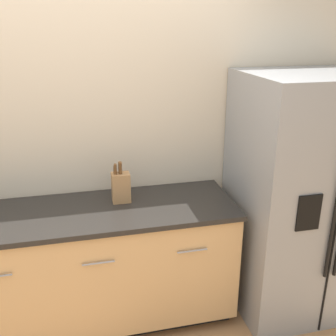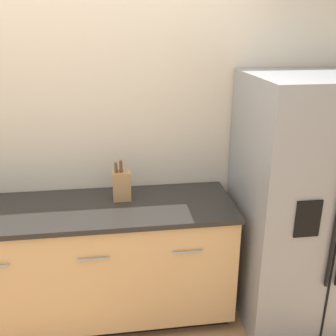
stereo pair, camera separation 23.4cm
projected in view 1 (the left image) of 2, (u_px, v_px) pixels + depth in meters
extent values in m
cube|color=beige|center=(74.00, 140.00, 2.78)|extent=(10.00, 0.05, 2.60)
cube|color=black|center=(60.00, 316.00, 2.90)|extent=(2.46, 0.54, 0.09)
cube|color=tan|center=(53.00, 269.00, 2.71)|extent=(2.50, 0.62, 0.79)
cube|color=black|center=(47.00, 217.00, 2.55)|extent=(2.52, 0.64, 0.03)
cylinder|color=#99999E|center=(98.00, 263.00, 2.40)|extent=(0.20, 0.01, 0.01)
cylinder|color=#99999E|center=(192.00, 251.00, 2.53)|extent=(0.20, 0.01, 0.01)
cube|color=gray|center=(303.00, 196.00, 2.87)|extent=(0.95, 0.80, 1.78)
cylinder|color=black|center=(336.00, 211.00, 2.45)|extent=(0.02, 0.02, 0.98)
cube|color=black|center=(309.00, 213.00, 2.43)|extent=(0.16, 0.01, 0.24)
cube|color=#A87A4C|center=(121.00, 188.00, 2.70)|extent=(0.12, 0.09, 0.21)
cylinder|color=brown|center=(115.00, 169.00, 2.66)|extent=(0.02, 0.03, 0.06)
cylinder|color=brown|center=(115.00, 169.00, 2.63)|extent=(0.02, 0.04, 0.08)
cylinder|color=brown|center=(120.00, 167.00, 2.66)|extent=(0.02, 0.04, 0.08)
cylinder|color=brown|center=(120.00, 168.00, 2.64)|extent=(0.02, 0.04, 0.09)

